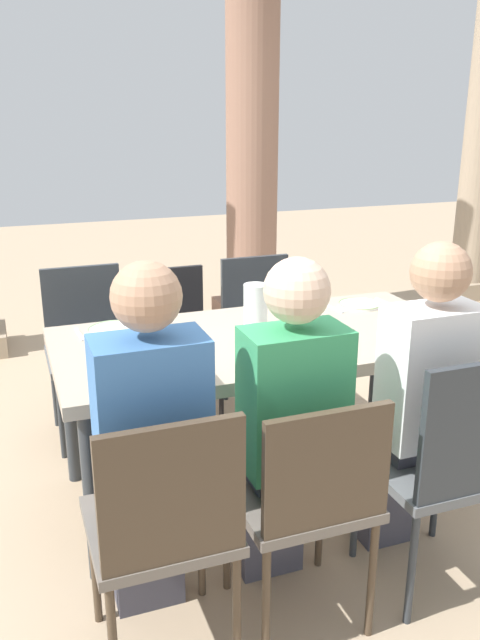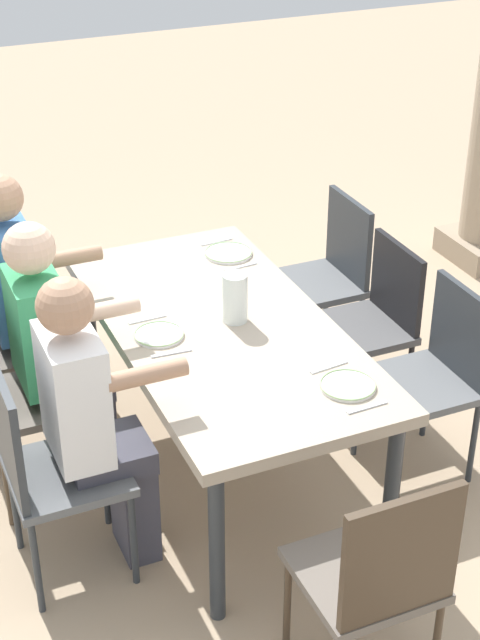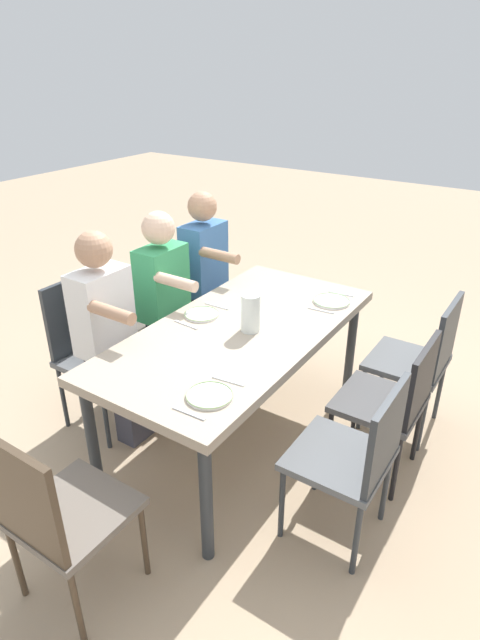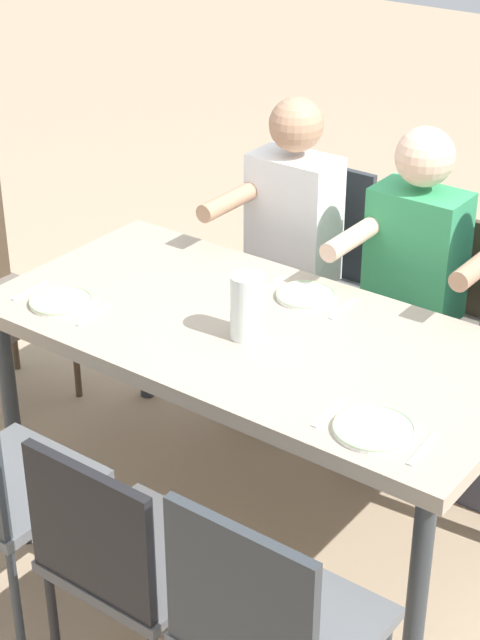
% 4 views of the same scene
% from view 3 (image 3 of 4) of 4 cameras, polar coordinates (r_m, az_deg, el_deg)
% --- Properties ---
extents(ground_plane, '(16.00, 16.00, 0.00)m').
position_cam_3_polar(ground_plane, '(3.37, -0.05, -12.43)').
color(ground_plane, tan).
extents(dining_table, '(1.81, 0.90, 0.76)m').
position_cam_3_polar(dining_table, '(2.98, -0.05, -2.03)').
color(dining_table, tan).
rests_on(dining_table, ground).
extents(chair_west_north, '(0.44, 0.44, 0.91)m').
position_cam_3_polar(chair_west_north, '(3.31, 19.24, -3.78)').
color(chair_west_north, '#5B5E61').
rests_on(chair_west_north, ground).
extents(chair_west_south, '(0.44, 0.44, 0.92)m').
position_cam_3_polar(chair_west_south, '(4.00, -5.17, 3.14)').
color(chair_west_south, '#6A6158').
rests_on(chair_west_south, ground).
extents(chair_mid_north, '(0.44, 0.44, 0.86)m').
position_cam_3_polar(chair_mid_north, '(2.93, 16.51, -8.22)').
color(chair_mid_north, '#4F4F50').
rests_on(chair_mid_north, ground).
extents(chair_mid_south, '(0.44, 0.44, 0.88)m').
position_cam_3_polar(chair_mid_south, '(3.67, -9.69, 0.43)').
color(chair_mid_south, '#6A6158').
rests_on(chair_mid_south, ground).
extents(chair_east_north, '(0.44, 0.44, 0.89)m').
position_cam_3_polar(chair_east_north, '(2.51, 12.59, -14.10)').
color(chair_east_north, '#5B5E61').
rests_on(chair_east_north, ground).
extents(chair_east_south, '(0.44, 0.44, 0.95)m').
position_cam_3_polar(chair_east_south, '(3.35, -15.99, -2.59)').
color(chair_east_south, '#5B5E61').
rests_on(chair_east_south, ground).
extents(chair_head_east, '(0.44, 0.44, 0.93)m').
position_cam_3_polar(chair_head_east, '(2.32, -19.67, -19.08)').
color(chair_head_east, '#6A6158').
rests_on(chair_head_east, ground).
extents(diner_woman_green, '(0.35, 0.49, 1.29)m').
position_cam_3_polar(diner_woman_green, '(3.14, -13.88, -1.28)').
color(diner_woman_green, '#3F3F4C').
rests_on(diner_woman_green, ground).
extents(diner_man_white, '(0.35, 0.49, 1.31)m').
position_cam_3_polar(diner_man_white, '(3.83, -3.19, 4.85)').
color(diner_man_white, '#3F3F4C').
rests_on(diner_man_white, ground).
extents(diner_guest_third, '(0.35, 0.50, 1.28)m').
position_cam_3_polar(diner_guest_third, '(3.48, -7.62, 2.13)').
color(diner_guest_third, '#3F3F4C').
rests_on(diner_guest_third, ground).
extents(plate_0, '(0.23, 0.23, 0.02)m').
position_cam_3_polar(plate_0, '(3.31, 10.00, 2.08)').
color(plate_0, white).
rests_on(plate_0, dining_table).
extents(fork_0, '(0.03, 0.17, 0.01)m').
position_cam_3_polar(fork_0, '(3.44, 11.02, 2.85)').
color(fork_0, silver).
rests_on(fork_0, dining_table).
extents(spoon_0, '(0.03, 0.17, 0.01)m').
position_cam_3_polar(spoon_0, '(3.19, 8.87, 1.05)').
color(spoon_0, silver).
rests_on(spoon_0, dining_table).
extents(plate_1, '(0.21, 0.21, 0.02)m').
position_cam_3_polar(plate_1, '(3.10, -4.21, 0.65)').
color(plate_1, white).
rests_on(plate_1, dining_table).
extents(fork_1, '(0.02, 0.17, 0.01)m').
position_cam_3_polar(fork_1, '(3.21, -2.58, 1.55)').
color(fork_1, silver).
rests_on(fork_1, dining_table).
extents(spoon_1, '(0.03, 0.17, 0.01)m').
position_cam_3_polar(spoon_1, '(3.00, -5.94, -0.50)').
color(spoon_1, silver).
rests_on(spoon_1, dining_table).
extents(plate_2, '(0.22, 0.22, 0.02)m').
position_cam_3_polar(plate_2, '(2.37, -3.36, -8.23)').
color(plate_2, white).
rests_on(plate_2, dining_table).
extents(fork_2, '(0.03, 0.17, 0.01)m').
position_cam_3_polar(fork_2, '(2.48, -1.28, -6.69)').
color(fork_2, silver).
rests_on(fork_2, dining_table).
extents(spoon_2, '(0.02, 0.17, 0.01)m').
position_cam_3_polar(spoon_2, '(2.28, -5.62, -10.13)').
color(spoon_2, silver).
rests_on(spoon_2, dining_table).
extents(water_pitcher, '(0.11, 0.11, 0.22)m').
position_cam_3_polar(water_pitcher, '(2.88, 1.16, 0.58)').
color(water_pitcher, white).
rests_on(water_pitcher, dining_table).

